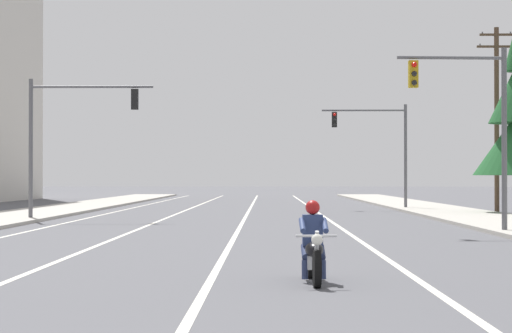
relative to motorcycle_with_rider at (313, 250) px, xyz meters
name	(u,v)px	position (x,y,z in m)	size (l,w,h in m)	color
lane_stripe_center	(248,213)	(-1.85, 34.20, -0.58)	(0.16, 100.00, 0.01)	beige
lane_stripe_left	(180,213)	(-5.49, 34.20, -0.58)	(0.16, 100.00, 0.01)	beige
lane_stripe_right	(318,213)	(1.92, 34.20, -0.58)	(0.16, 100.00, 0.01)	beige
lane_stripe_far_left	(112,213)	(-9.13, 34.20, -0.58)	(0.16, 100.00, 0.01)	beige
sidewalk_kerb_right	(466,215)	(8.74, 29.20, -0.52)	(4.40, 110.00, 0.14)	#ADA89E
sidewalk_kerb_left	(24,215)	(-12.60, 29.20, -0.52)	(4.40, 110.00, 0.14)	#ADA89E
motorcycle_with_rider	(313,250)	(0.00, 0.00, 0.00)	(0.70, 2.19, 1.46)	black
traffic_signal_near_right	(474,113)	(6.06, 14.81, 3.43)	(3.68, 0.53, 6.20)	#56565B
traffic_signal_near_left	(67,126)	(-9.59, 24.75, 3.55)	(5.45, 0.37, 6.20)	#56565B
traffic_signal_mid_right	(381,140)	(5.91, 39.46, 3.52)	(5.02, 0.37, 6.20)	#56565B
utility_pole_right_far	(497,113)	(11.71, 35.32, 4.81)	(2.14, 0.26, 10.09)	#4C3828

